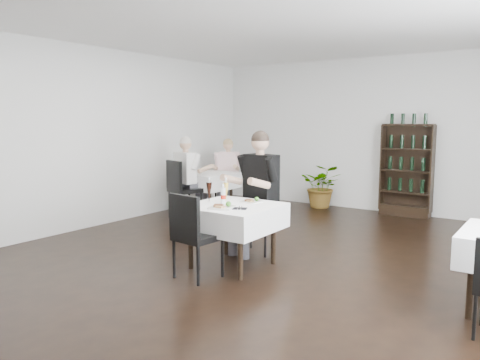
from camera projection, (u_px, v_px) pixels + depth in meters
name	position (u px, v px, depth m)	size (l,w,h in m)	color
room_shell	(254.00, 145.00, 5.42)	(9.00, 9.00, 9.00)	black
wine_shelf	(406.00, 171.00, 8.69)	(0.90, 0.28, 1.75)	black
main_table	(233.00, 217.00, 5.70)	(1.03, 1.03, 0.77)	black
left_table	(207.00, 180.00, 9.09)	(0.98, 0.98, 0.77)	black
potted_tree	(322.00, 186.00, 9.55)	(0.81, 0.70, 0.90)	#256121
main_chair_far	(260.00, 216.00, 6.37)	(0.46, 0.47, 0.87)	black
main_chair_near	(193.00, 231.00, 5.23)	(0.49, 0.50, 0.98)	black
left_chair_far	(223.00, 181.00, 9.70)	(0.57, 0.57, 0.94)	black
left_chair_near	(181.00, 186.00, 8.46)	(0.62, 0.62, 1.07)	black
diner_main	(256.00, 183.00, 6.27)	(0.68, 0.71, 1.65)	#45444C
diner_left_far	(227.00, 168.00, 9.49)	(0.63, 0.66, 1.42)	#45444C
diner_left_near	(189.00, 170.00, 8.63)	(0.61, 0.64, 1.49)	#45444C
plate_far	(252.00, 201.00, 5.84)	(0.24, 0.24, 0.07)	white
plate_near	(222.00, 207.00, 5.45)	(0.34, 0.34, 0.08)	white
pilsner_dark	(209.00, 192.00, 5.81)	(0.07, 0.07, 0.32)	black
pilsner_lager	(226.00, 192.00, 5.82)	(0.07, 0.07, 0.31)	gold
coke_bottle	(223.00, 196.00, 5.74)	(0.06, 0.06, 0.25)	silver
napkin_cutlery	(240.00, 208.00, 5.42)	(0.20, 0.18, 0.02)	black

